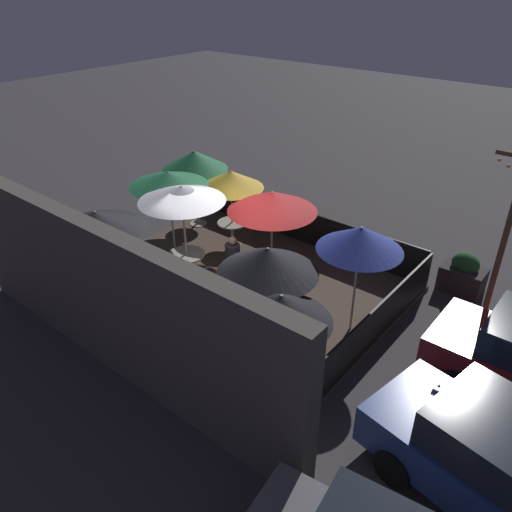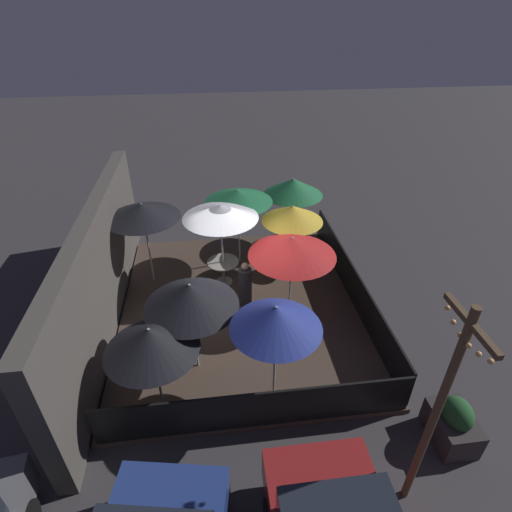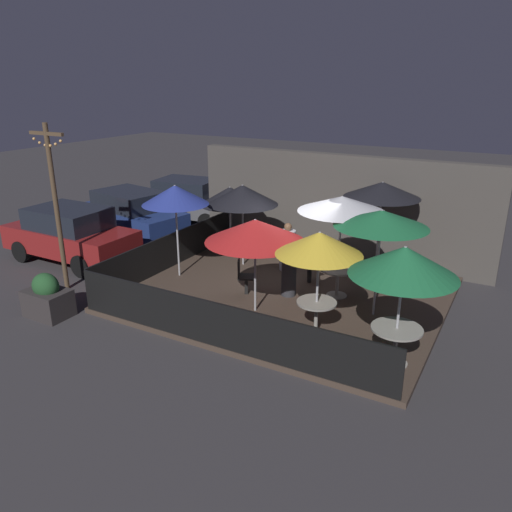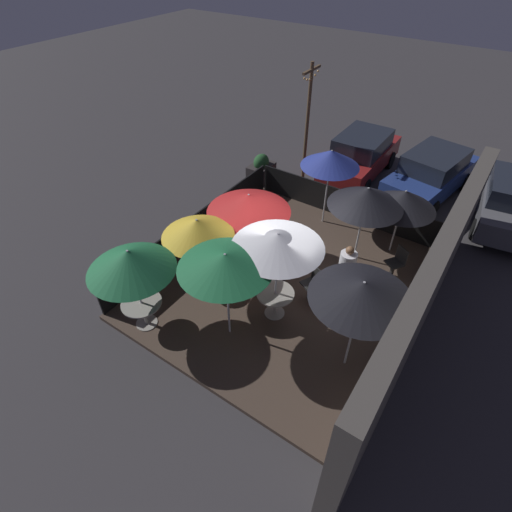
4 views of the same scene
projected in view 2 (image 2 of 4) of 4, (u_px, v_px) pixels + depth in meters
ground_plane at (240, 309)px, 10.94m from camera, size 60.00×60.00×0.00m
patio_deck at (240, 307)px, 10.91m from camera, size 7.38×6.30×0.12m
building_wall at (101, 272)px, 9.74m from camera, size 8.98×0.36×3.10m
fence_front at (353, 283)px, 10.94m from camera, size 7.18×0.05×0.95m
fence_side_left at (257, 410)px, 7.58m from camera, size 0.05×6.10×0.95m
patio_umbrella_0 at (220, 212)px, 10.55m from camera, size 2.04×2.04×2.48m
patio_umbrella_1 at (293, 187)px, 12.63m from camera, size 1.92×1.92×2.30m
patio_umbrella_2 at (292, 214)px, 11.18m from camera, size 1.74×1.74×2.21m
patio_umbrella_3 at (190, 295)px, 8.02m from camera, size 1.97×1.97×2.30m
patio_umbrella_4 at (142, 211)px, 10.64m from camera, size 2.01×2.01×2.49m
patio_umbrella_5 at (276, 318)px, 7.19m from camera, size 1.73×1.73×2.47m
patio_umbrella_6 at (238, 196)px, 11.55m from camera, size 2.01×2.01×2.42m
patio_umbrella_7 at (292, 247)px, 9.82m from camera, size 2.21×2.21×2.16m
patio_umbrella_8 at (151, 340)px, 7.36m from camera, size 1.81×1.81×2.02m
dining_table_0 at (223, 266)px, 11.49m from camera, size 0.91×0.91×0.72m
dining_table_1 at (291, 227)px, 13.41m from camera, size 0.94×0.94×0.74m
dining_table_2 at (290, 256)px, 11.94m from camera, size 0.82×0.82×0.72m
patio_chair_0 at (207, 289)px, 10.64m from camera, size 0.54×0.54×0.96m
patio_chair_1 at (268, 311)px, 9.93m from camera, size 0.54×0.54×0.91m
patio_chair_2 at (142, 350)px, 8.83m from camera, size 0.55×0.55×0.92m
patron_0 at (186, 309)px, 9.84m from camera, size 0.58×0.58×1.34m
patron_1 at (245, 286)px, 10.65m from camera, size 0.50×0.50×1.32m
planter_box at (453, 423)px, 7.51m from camera, size 1.01×0.71×1.04m
light_post at (437, 409)px, 5.60m from camera, size 1.10×0.12×4.18m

